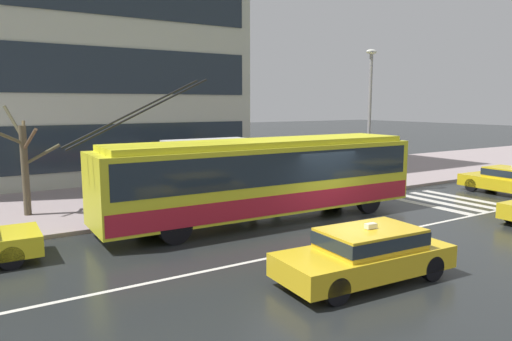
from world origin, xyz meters
TOP-DOWN VIEW (x-y plane):
  - ground_plane at (0.00, 0.00)m, footprint 160.00×160.00m
  - sidewalk_slab at (0.00, 9.03)m, footprint 80.00×10.00m
  - crosswalk_stripe_edge_near at (5.28, 1.01)m, footprint 0.44×4.40m
  - crosswalk_stripe_inner_a at (6.18, 1.01)m, footprint 0.44×4.40m
  - crosswalk_stripe_center at (7.08, 1.01)m, footprint 0.44×4.40m
  - crosswalk_stripe_inner_b at (7.98, 1.01)m, footprint 0.44×4.40m
  - lane_centre_line at (0.00, -1.20)m, footprint 72.00×0.14m
  - trolleybus at (-1.91, 2.43)m, footprint 12.83×2.69m
  - taxi_oncoming_near at (-3.09, -3.82)m, footprint 4.47×2.03m
  - taxi_cross_traffic at (10.51, 0.36)m, footprint 1.95×4.43m
  - bus_shelter at (-2.66, 5.56)m, footprint 3.54×1.66m
  - pedestrian_at_shelter at (1.71, 6.93)m, footprint 1.38×1.38m
  - pedestrian_approaching_curb at (-0.80, 4.98)m, footprint 0.51×0.51m
  - street_lamp at (5.42, 4.55)m, footprint 0.60×0.32m
  - street_tree_bare at (-9.16, 7.34)m, footprint 2.06×1.79m

SIDE VIEW (x-z plane):
  - ground_plane at x=0.00m, z-range 0.00..0.00m
  - lane_centre_line at x=0.00m, z-range 0.00..0.01m
  - crosswalk_stripe_edge_near at x=5.28m, z-range 0.00..0.01m
  - crosswalk_stripe_inner_a at x=6.18m, z-range 0.00..0.01m
  - crosswalk_stripe_center at x=7.08m, z-range 0.00..0.01m
  - crosswalk_stripe_inner_b at x=7.98m, z-range 0.00..0.01m
  - sidewalk_slab at x=0.00m, z-range 0.00..0.14m
  - taxi_oncoming_near at x=-3.09m, z-range 0.01..1.40m
  - taxi_cross_traffic at x=10.51m, z-range 0.01..1.40m
  - pedestrian_approaching_curb at x=-0.80m, z-range 0.29..1.94m
  - trolleybus at x=-1.91m, z-range -0.88..4.13m
  - pedestrian_at_shelter at x=1.71m, z-range 0.70..2.62m
  - bus_shelter at x=-2.66m, z-range 0.78..3.43m
  - street_tree_bare at x=-9.16m, z-range 0.11..4.13m
  - street_lamp at x=5.42m, z-range 0.75..7.34m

